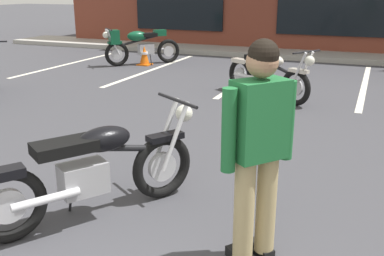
{
  "coord_description": "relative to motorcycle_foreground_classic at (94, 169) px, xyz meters",
  "views": [
    {
      "loc": [
        1.44,
        -1.17,
        1.99
      ],
      "look_at": [
        -0.3,
        3.02,
        0.55
      ],
      "focal_mm": 41.55,
      "sensor_mm": 36.0,
      "label": 1
    }
  ],
  "objects": [
    {
      "name": "motorcycle_orange_scrambler",
      "position": [
        0.34,
        5.06,
        0.0
      ],
      "size": [
        1.87,
        1.35,
        0.98
      ],
      "color": "black",
      "rests_on": "ground_plane"
    },
    {
      "name": "sidewalk_kerb",
      "position": [
        0.75,
        10.58,
        -0.39
      ],
      "size": [
        22.0,
        1.8,
        0.14
      ],
      "primitive_type": "cube",
      "color": "#A8A59E",
      "rests_on": "ground_plane"
    },
    {
      "name": "traffic_cone",
      "position": [
        -3.54,
        7.42,
        -0.2
      ],
      "size": [
        0.34,
        0.34,
        0.53
      ],
      "color": "orange",
      "rests_on": "ground_plane"
    },
    {
      "name": "painted_stall_lines",
      "position": [
        0.75,
        6.98,
        -0.46
      ],
      "size": [
        12.68,
        4.8,
        0.01
      ],
      "color": "silver",
      "rests_on": "ground_plane"
    },
    {
      "name": "person_in_shorts_foreground",
      "position": [
        1.49,
        -0.12,
        0.49
      ],
      "size": [
        0.45,
        0.53,
        1.68
      ],
      "color": "black",
      "rests_on": "ground_plane"
    },
    {
      "name": "motorcycle_foreground_classic",
      "position": [
        0.0,
        0.0,
        0.0
      ],
      "size": [
        1.38,
        1.85,
        0.98
      ],
      "color": "black",
      "rests_on": "ground_plane"
    },
    {
      "name": "ground_plane",
      "position": [
        0.75,
        2.16,
        -0.46
      ],
      "size": [
        80.0,
        80.0,
        0.0
      ],
      "primitive_type": "plane",
      "color": "#3D3D42"
    },
    {
      "name": "motorcycle_silver_naked",
      "position": [
        -3.7,
        7.42,
        0.07
      ],
      "size": [
        1.63,
        1.68,
        0.98
      ],
      "color": "black",
      "rests_on": "ground_plane"
    }
  ]
}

